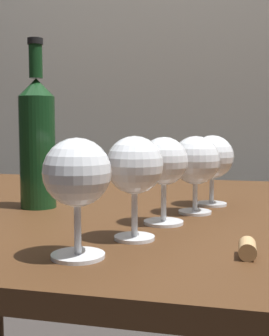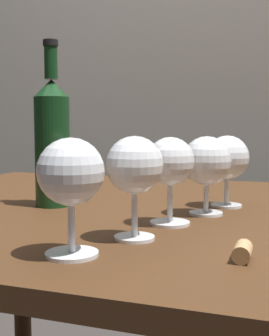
# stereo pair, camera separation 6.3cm
# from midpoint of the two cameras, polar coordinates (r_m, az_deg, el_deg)

# --- Properties ---
(back_wall) EXTENTS (5.00, 0.08, 2.60)m
(back_wall) POSITION_cam_midpoint_polar(r_m,az_deg,el_deg) (1.93, 6.89, 17.95)
(back_wall) COLOR beige
(back_wall) RESTS_ON ground_plane
(dining_table) EXTENTS (1.30, 0.94, 0.72)m
(dining_table) POSITION_cam_midpoint_polar(r_m,az_deg,el_deg) (0.92, -0.81, -10.04)
(dining_table) COLOR #472B16
(dining_table) RESTS_ON ground_plane
(wine_glass_amber) EXTENTS (0.08, 0.08, 0.15)m
(wine_glass_amber) POSITION_cam_midpoint_polar(r_m,az_deg,el_deg) (0.55, -10.58, -0.89)
(wine_glass_amber) COLOR white
(wine_glass_amber) RESTS_ON dining_table
(wine_glass_merlot) EXTENTS (0.08, 0.08, 0.15)m
(wine_glass_merlot) POSITION_cam_midpoint_polar(r_m,az_deg,el_deg) (0.63, -2.86, 0.06)
(wine_glass_merlot) COLOR white
(wine_glass_merlot) RESTS_ON dining_table
(wine_glass_white) EXTENTS (0.08, 0.08, 0.14)m
(wine_glass_white) POSITION_cam_midpoint_polar(r_m,az_deg,el_deg) (0.73, 1.29, 0.59)
(wine_glass_white) COLOR white
(wine_glass_white) RESTS_ON dining_table
(wine_glass_pinot) EXTENTS (0.09, 0.09, 0.14)m
(wine_glass_pinot) POSITION_cam_midpoint_polar(r_m,az_deg,el_deg) (0.82, 5.59, 0.74)
(wine_glass_pinot) COLOR white
(wine_glass_pinot) RESTS_ON dining_table
(wine_glass_chardonnay) EXTENTS (0.09, 0.09, 0.14)m
(wine_glass_chardonnay) POSITION_cam_midpoint_polar(r_m,az_deg,el_deg) (0.91, 7.89, 1.34)
(wine_glass_chardonnay) COLOR white
(wine_glass_chardonnay) RESTS_ON dining_table
(wine_bottle) EXTENTS (0.07, 0.07, 0.33)m
(wine_bottle) POSITION_cam_midpoint_polar(r_m,az_deg,el_deg) (0.91, -14.20, 3.44)
(wine_bottle) COLOR #143819
(wine_bottle) RESTS_ON dining_table
(cork) EXTENTS (0.02, 0.04, 0.02)m
(cork) POSITION_cam_midpoint_polar(r_m,az_deg,el_deg) (0.57, 11.06, -10.04)
(cork) COLOR tan
(cork) RESTS_ON dining_table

